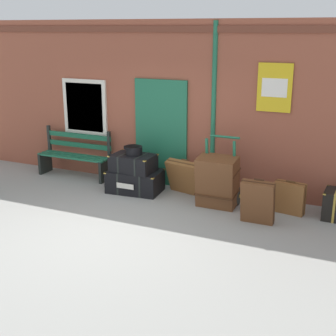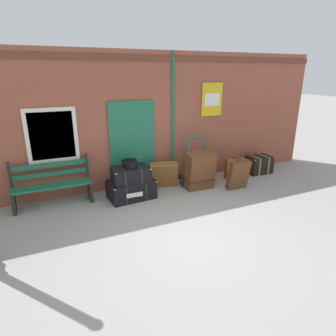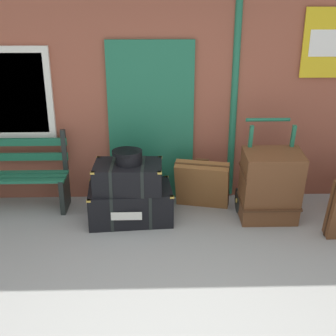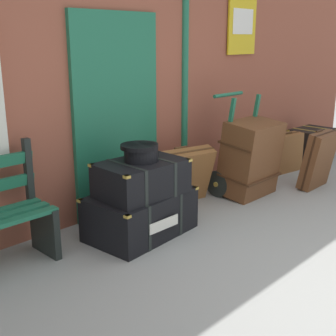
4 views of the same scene
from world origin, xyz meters
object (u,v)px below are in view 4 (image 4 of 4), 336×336
at_px(porters_trolley, 238,171).
at_px(suitcase_slate, 183,176).
at_px(steamer_trunk_base, 141,214).
at_px(round_hatbox, 141,151).
at_px(suitcase_olive, 318,160).
at_px(steamer_trunk_middle, 141,178).
at_px(corner_trunk, 311,144).
at_px(large_brown_trunk, 250,158).
at_px(suitcase_cream, 286,153).

height_order(porters_trolley, suitcase_slate, porters_trolley).
bearing_deg(steamer_trunk_base, round_hatbox, -103.21).
bearing_deg(porters_trolley, suitcase_olive, -37.02).
distance_m(steamer_trunk_middle, corner_trunk, 3.84).
xyz_separation_m(steamer_trunk_base, round_hatbox, (-0.00, -0.02, 0.62)).
distance_m(round_hatbox, suitcase_slate, 1.09).
bearing_deg(large_brown_trunk, suitcase_cream, 9.67).
distance_m(suitcase_cream, suitcase_olive, 0.78).
distance_m(steamer_trunk_middle, large_brown_trunk, 1.71).
relative_size(porters_trolley, large_brown_trunk, 1.31).
bearing_deg(large_brown_trunk, steamer_trunk_middle, 177.70).
relative_size(steamer_trunk_base, corner_trunk, 1.51).
height_order(suitcase_olive, corner_trunk, suitcase_olive).
bearing_deg(suitcase_olive, steamer_trunk_base, 167.48).
relative_size(steamer_trunk_base, suitcase_cream, 1.81).
distance_m(large_brown_trunk, corner_trunk, 2.15).
bearing_deg(steamer_trunk_base, corner_trunk, 2.73).
relative_size(round_hatbox, suitcase_olive, 0.48).
bearing_deg(round_hatbox, steamer_trunk_middle, -119.41).
relative_size(steamer_trunk_base, suitcase_olive, 1.42).
bearing_deg(round_hatbox, steamer_trunk_base, 76.79).
relative_size(steamer_trunk_base, steamer_trunk_middle, 1.29).
distance_m(steamer_trunk_base, corner_trunk, 3.81).
bearing_deg(steamer_trunk_base, suitcase_olive, -12.52).
bearing_deg(corner_trunk, round_hatbox, -176.97).
bearing_deg(porters_trolley, large_brown_trunk, -90.00).
distance_m(porters_trolley, suitcase_olive, 1.05).
height_order(steamer_trunk_middle, round_hatbox, round_hatbox).
xyz_separation_m(suitcase_cream, suitcase_olive, (-0.39, -0.67, 0.09)).
height_order(steamer_trunk_base, suitcase_olive, suitcase_olive).
bearing_deg(suitcase_slate, steamer_trunk_base, -163.15).
bearing_deg(steamer_trunk_middle, suitcase_cream, 2.74).
bearing_deg(round_hatbox, large_brown_trunk, -2.82).
bearing_deg(steamer_trunk_base, suitcase_slate, 16.85).
bearing_deg(large_brown_trunk, porters_trolley, 90.00).
bearing_deg(steamer_trunk_middle, corner_trunk, 3.24).
relative_size(steamer_trunk_base, large_brown_trunk, 1.15).
xyz_separation_m(suitcase_olive, suitcase_slate, (-1.61, 0.84, -0.03)).
xyz_separation_m(porters_trolley, large_brown_trunk, (0.00, -0.17, 0.19)).
bearing_deg(porters_trolley, steamer_trunk_base, -177.69).
height_order(round_hatbox, suitcase_slate, round_hatbox).
bearing_deg(corner_trunk, steamer_trunk_base, -177.27).
height_order(steamer_trunk_middle, suitcase_cream, steamer_trunk_middle).
relative_size(round_hatbox, corner_trunk, 0.51).
bearing_deg(suitcase_slate, suitcase_olive, -27.46).
bearing_deg(large_brown_trunk, steamer_trunk_base, 176.50).
xyz_separation_m(porters_trolley, suitcase_cream, (1.22, 0.04, -0.00)).
bearing_deg(round_hatbox, suitcase_slate, 17.91).
bearing_deg(porters_trolley, suitcase_slate, 164.98).
bearing_deg(large_brown_trunk, round_hatbox, 177.18).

